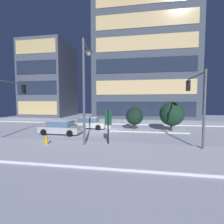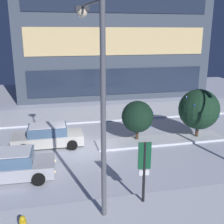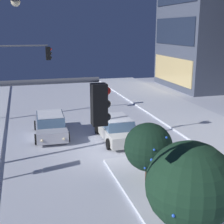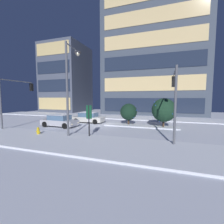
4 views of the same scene
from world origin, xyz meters
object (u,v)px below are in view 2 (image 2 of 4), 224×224
(car_near, at_px, (9,166))
(decorated_tree_left_of_median, at_px, (137,117))
(car_far, at_px, (48,136))
(parking_info_sign, at_px, (144,166))
(decorated_tree_median, at_px, (199,109))
(street_lamp_arched, at_px, (97,83))

(car_near, height_order, decorated_tree_left_of_median, decorated_tree_left_of_median)
(car_far, bearing_deg, parking_info_sign, 118.41)
(decorated_tree_left_of_median, bearing_deg, parking_info_sign, -105.27)
(car_far, relative_size, decorated_tree_median, 1.32)
(street_lamp_arched, height_order, decorated_tree_median, street_lamp_arched)
(street_lamp_arched, bearing_deg, decorated_tree_median, -59.46)
(street_lamp_arched, height_order, decorated_tree_left_of_median, street_lamp_arched)
(car_far, height_order, decorated_tree_median, decorated_tree_median)
(car_near, height_order, car_far, same)
(street_lamp_arched, height_order, parking_info_sign, street_lamp_arched)
(car_near, distance_m, decorated_tree_median, 12.73)
(car_near, relative_size, decorated_tree_median, 1.33)
(street_lamp_arched, distance_m, decorated_tree_left_of_median, 8.85)
(car_far, bearing_deg, decorated_tree_median, 176.31)
(parking_info_sign, bearing_deg, car_far, 33.53)
(decorated_tree_median, xyz_separation_m, decorated_tree_left_of_median, (-4.31, 0.40, -0.37))
(car_near, height_order, parking_info_sign, parking_info_sign)
(car_far, distance_m, decorated_tree_left_of_median, 6.10)
(street_lamp_arched, bearing_deg, car_near, 41.00)
(street_lamp_arched, xyz_separation_m, decorated_tree_median, (8.23, 6.64, -3.31))
(street_lamp_arched, bearing_deg, decorated_tree_left_of_median, -37.46)
(decorated_tree_median, bearing_deg, parking_info_sign, -132.66)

